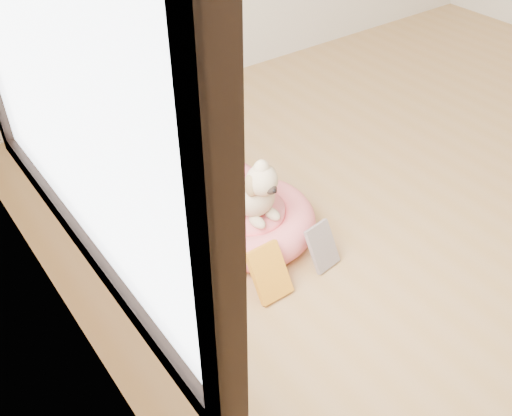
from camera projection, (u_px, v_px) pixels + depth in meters
wall_left at (110, 49)px, 0.81m from camera, size 0.00×4.50×4.50m
pet_bed at (249, 221)px, 2.51m from camera, size 0.59×0.59×0.15m
dog at (243, 178)px, 2.37m from camera, size 0.31×0.43×0.30m
book_yellow at (269, 272)px, 2.22m from camera, size 0.14×0.14×0.20m
book_white at (322, 247)px, 2.35m from camera, size 0.14×0.12×0.18m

